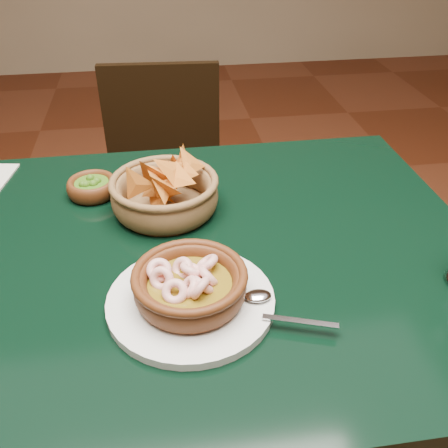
{
  "coord_description": "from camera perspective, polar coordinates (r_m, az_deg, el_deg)",
  "views": [
    {
      "loc": [
        0.04,
        -0.69,
        1.28
      ],
      "look_at": [
        0.14,
        -0.02,
        0.81
      ],
      "focal_mm": 40.0,
      "sensor_mm": 36.0,
      "label": 1
    }
  ],
  "objects": [
    {
      "name": "dining_table",
      "position": [
        0.93,
        -8.8,
        -8.09
      ],
      "size": [
        1.2,
        0.8,
        0.75
      ],
      "color": "black",
      "rests_on": "ground"
    },
    {
      "name": "dining_chair",
      "position": [
        1.62,
        -6.72,
        3.8
      ],
      "size": [
        0.41,
        0.41,
        0.83
      ],
      "color": "black",
      "rests_on": "ground"
    },
    {
      "name": "shrimp_plate",
      "position": [
        0.74,
        -3.86,
        -7.38
      ],
      "size": [
        0.33,
        0.25,
        0.08
      ],
      "color": "silver",
      "rests_on": "dining_table"
    },
    {
      "name": "chip_basket",
      "position": [
        0.96,
        -6.78,
        3.53
      ],
      "size": [
        0.24,
        0.24,
        0.14
      ],
      "color": "brown",
      "rests_on": "dining_table"
    },
    {
      "name": "guacamole_ramekin",
      "position": [
        1.04,
        -14.84,
        4.12
      ],
      "size": [
        0.12,
        0.12,
        0.04
      ],
      "color": "#48210D",
      "rests_on": "dining_table"
    }
  ]
}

